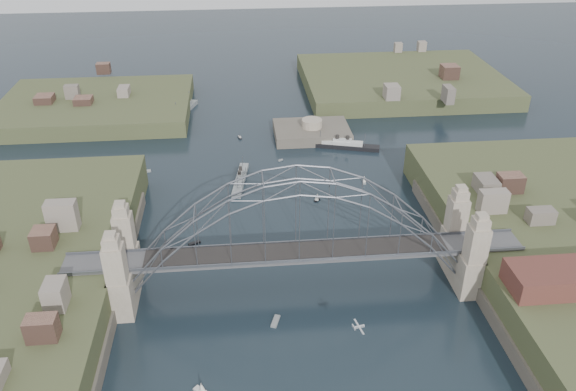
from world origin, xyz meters
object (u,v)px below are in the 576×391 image
at_px(bridge, 297,234).
at_px(naval_cruiser_near, 240,179).
at_px(ocean_liner, 342,145).
at_px(fort_island, 312,138).
at_px(naval_cruiser_far, 184,110).
at_px(wharf_shed, 568,278).

bearing_deg(bridge, naval_cruiser_near, 102.64).
bearing_deg(ocean_liner, fort_island, 131.26).
xyz_separation_m(naval_cruiser_near, ocean_liner, (29.36, 17.88, 0.01)).
xyz_separation_m(bridge, ocean_liner, (19.62, 61.32, -11.52)).
xyz_separation_m(fort_island, ocean_liner, (7.62, -8.68, 1.14)).
height_order(bridge, naval_cruiser_far, bridge).
height_order(wharf_shed, ocean_liner, wharf_shed).
bearing_deg(naval_cruiser_near, fort_island, 50.70).
relative_size(fort_island, naval_cruiser_far, 1.23).
distance_m(bridge, wharf_shed, 46.23).
bearing_deg(wharf_shed, ocean_liner, 107.94).
relative_size(fort_island, wharf_shed, 1.10).
relative_size(naval_cruiser_near, naval_cruiser_far, 0.96).
bearing_deg(ocean_liner, naval_cruiser_far, 146.23).
relative_size(wharf_shed, naval_cruiser_far, 1.11).
bearing_deg(bridge, naval_cruiser_far, 106.29).
distance_m(bridge, ocean_liner, 65.40).
bearing_deg(naval_cruiser_far, wharf_shed, -56.30).
bearing_deg(naval_cruiser_near, ocean_liner, 31.34).
bearing_deg(wharf_shed, bridge, 162.35).
relative_size(bridge, wharf_shed, 4.20).
bearing_deg(fort_island, wharf_shed, -69.15).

